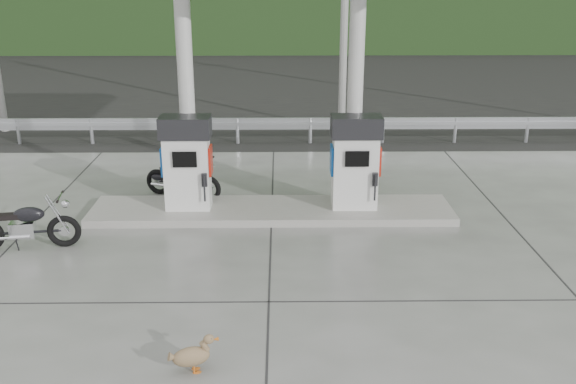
{
  "coord_description": "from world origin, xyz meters",
  "views": [
    {
      "loc": [
        0.17,
        -9.19,
        4.55
      ],
      "look_at": [
        0.3,
        1.0,
        1.0
      ],
      "focal_mm": 40.0,
      "sensor_mm": 36.0,
      "label": 1
    }
  ],
  "objects_px": {
    "gas_pump_left": "(187,163)",
    "motorcycle_right": "(183,179)",
    "gas_pump_right": "(355,162)",
    "motorcycle_left": "(25,226)",
    "duck": "(191,357)"
  },
  "relations": [
    {
      "from": "gas_pump_left",
      "to": "motorcycle_right",
      "type": "relative_size",
      "value": 1.1
    },
    {
      "from": "gas_pump_left",
      "to": "gas_pump_right",
      "type": "relative_size",
      "value": 1.0
    },
    {
      "from": "gas_pump_right",
      "to": "motorcycle_left",
      "type": "bearing_deg",
      "value": -164.79
    },
    {
      "from": "duck",
      "to": "gas_pump_right",
      "type": "bearing_deg",
      "value": 47.48
    },
    {
      "from": "motorcycle_right",
      "to": "duck",
      "type": "relative_size",
      "value": 3.0
    },
    {
      "from": "gas_pump_left",
      "to": "duck",
      "type": "relative_size",
      "value": 3.29
    },
    {
      "from": "gas_pump_left",
      "to": "gas_pump_right",
      "type": "xyz_separation_m",
      "value": [
        3.2,
        0.0,
        0.0
      ]
    },
    {
      "from": "gas_pump_right",
      "to": "motorcycle_left",
      "type": "distance_m",
      "value": 6.01
    },
    {
      "from": "gas_pump_left",
      "to": "motorcycle_left",
      "type": "xyz_separation_m",
      "value": [
        -2.57,
        -1.57,
        -0.65
      ]
    },
    {
      "from": "gas_pump_right",
      "to": "duck",
      "type": "xyz_separation_m",
      "value": [
        -2.49,
        -5.17,
        -0.85
      ]
    },
    {
      "from": "gas_pump_right",
      "to": "duck",
      "type": "distance_m",
      "value": 5.8
    },
    {
      "from": "motorcycle_left",
      "to": "motorcycle_right",
      "type": "height_order",
      "value": "motorcycle_left"
    },
    {
      "from": "motorcycle_right",
      "to": "duck",
      "type": "distance_m",
      "value": 6.27
    },
    {
      "from": "gas_pump_right",
      "to": "motorcycle_right",
      "type": "bearing_deg",
      "value": 163.61
    },
    {
      "from": "gas_pump_left",
      "to": "duck",
      "type": "xyz_separation_m",
      "value": [
        0.71,
        -5.17,
        -0.85
      ]
    }
  ]
}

